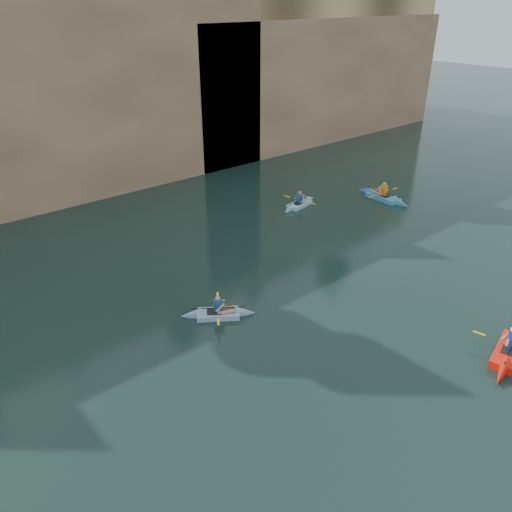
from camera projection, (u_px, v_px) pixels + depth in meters
ground at (363, 414)px, 14.74m from camera, size 160.00×160.00×0.00m
cliff at (11, 81)px, 32.41m from camera, size 70.00×16.00×12.00m
cliff_slab_center at (87, 99)px, 28.63m from camera, size 24.00×2.40×11.40m
cliff_slab_east at (326, 79)px, 40.27m from camera, size 26.00×2.40×9.84m
sea_cave_east at (211, 138)px, 34.30m from camera, size 5.00×1.00×4.50m
main_kayaker at (511, 352)px, 17.03m from camera, size 4.00×2.56×1.45m
kayaker_ltblue_near at (218, 313)px, 19.17m from camera, size 2.76×2.21×1.13m
kayaker_ltblue_mid at (299, 204)px, 29.17m from camera, size 3.06×2.23×1.13m
kayaker_blue_east at (383, 197)px, 30.13m from camera, size 2.59×3.74×1.33m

